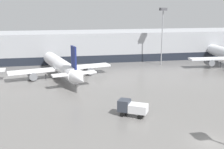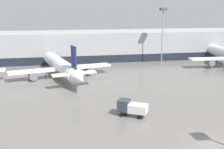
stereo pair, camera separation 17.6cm
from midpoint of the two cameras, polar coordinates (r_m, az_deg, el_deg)
ground_plane at (r=38.52m, az=19.25°, el=-12.95°), size 320.00×320.00×0.00m
terminal_building at (r=94.10m, az=0.62°, el=6.06°), size 160.00×31.55×9.00m
parked_jet_1 at (r=69.36m, az=-10.14°, el=1.63°), size 25.04×32.79×8.92m
service_truck_2 at (r=44.34m, az=4.12°, el=-6.64°), size 4.96×4.07×2.51m
apron_light_mast_0 at (r=83.15m, az=10.40°, el=10.91°), size 1.80×1.80×16.57m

